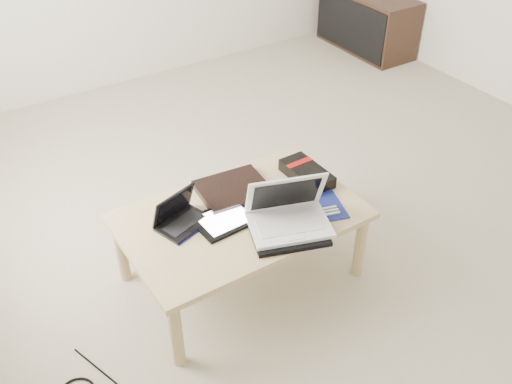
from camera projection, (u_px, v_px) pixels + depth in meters
ground at (301, 192)px, 3.45m from camera, size 4.00×4.00×0.00m
coffee_table at (241, 222)px, 2.68m from camera, size 1.10×0.70×0.40m
media_cabinet at (367, 21)px, 5.04m from camera, size 0.41×0.90×0.50m
book at (233, 189)px, 2.77m from camera, size 0.35×0.30×0.03m
netbook at (181, 218)px, 2.57m from camera, size 0.27×0.23×0.16m
tablet at (225, 219)px, 2.60m from camera, size 0.28×0.22×0.01m
remote at (256, 207)px, 2.67m from camera, size 0.06×0.20×0.02m
neoprene_sleeve at (289, 233)px, 2.52m from camera, size 0.39×0.33×0.02m
white_laptop at (288, 214)px, 2.53m from camera, size 0.42×0.35×0.24m
motherboard at (311, 201)px, 2.72m from camera, size 0.35×0.39×0.02m
gpu_box at (307, 173)px, 2.85m from camera, size 0.15×0.29×0.06m
cable_coil at (212, 219)px, 2.60m from camera, size 0.11×0.11×0.01m
floor_cable_trail at (98, 368)px, 2.44m from camera, size 0.11×0.30×0.01m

